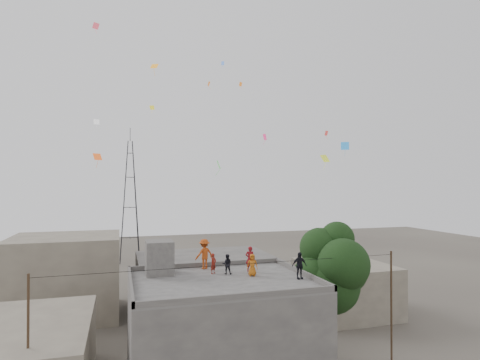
# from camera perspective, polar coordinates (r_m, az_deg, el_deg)

# --- Properties ---
(main_building) EXTENTS (10.00, 8.00, 6.10)m
(main_building) POSITION_cam_1_polar(r_m,az_deg,el_deg) (24.13, -2.67, -21.13)
(main_building) COLOR #4A4845
(main_building) RESTS_ON ground
(parapet) EXTENTS (10.00, 8.00, 0.30)m
(parapet) POSITION_cam_1_polar(r_m,az_deg,el_deg) (23.21, -2.66, -13.70)
(parapet) COLOR #4A4845
(parapet) RESTS_ON main_building
(stair_head_box) EXTENTS (1.60, 1.80, 2.00)m
(stair_head_box) POSITION_cam_1_polar(r_m,az_deg,el_deg) (25.02, -11.41, -10.75)
(stair_head_box) COLOR #4A4845
(stair_head_box) RESTS_ON main_building
(neighbor_north) EXTENTS (12.00, 9.00, 5.00)m
(neighbor_north) POSITION_cam_1_polar(r_m,az_deg,el_deg) (37.79, -4.97, -14.42)
(neighbor_north) COLOR #4A4845
(neighbor_north) RESTS_ON ground
(neighbor_northwest) EXTENTS (9.00, 8.00, 7.00)m
(neighbor_northwest) POSITION_cam_1_polar(r_m,az_deg,el_deg) (39.01, -23.58, -12.42)
(neighbor_northwest) COLOR #696053
(neighbor_northwest) RESTS_ON ground
(neighbor_east) EXTENTS (7.00, 8.00, 4.40)m
(neighbor_east) POSITION_cam_1_polar(r_m,az_deg,el_deg) (38.55, 14.71, -14.58)
(neighbor_east) COLOR #696053
(neighbor_east) RESTS_ON ground
(tree) EXTENTS (4.90, 4.60, 9.10)m
(tree) POSITION_cam_1_polar(r_m,az_deg,el_deg) (26.50, 13.03, -12.37)
(tree) COLOR black
(tree) RESTS_ON ground
(utility_line) EXTENTS (20.12, 0.62, 7.40)m
(utility_line) POSITION_cam_1_polar(r_m,az_deg,el_deg) (22.85, -0.56, -20.24)
(utility_line) COLOR black
(utility_line) RESTS_ON ground
(transmission_tower) EXTENTS (2.97, 2.97, 20.01)m
(transmission_tower) POSITION_cam_1_polar(r_m,az_deg,el_deg) (61.99, -15.38, -2.88)
(transmission_tower) COLOR black
(transmission_tower) RESTS_ON ground
(person_red_adult) EXTENTS (0.65, 0.52, 1.55)m
(person_red_adult) POSITION_cam_1_polar(r_m,az_deg,el_deg) (25.35, 1.43, -11.14)
(person_red_adult) COLOR maroon
(person_red_adult) RESTS_ON main_building
(person_orange_child) EXTENTS (0.72, 0.56, 1.29)m
(person_orange_child) POSITION_cam_1_polar(r_m,az_deg,el_deg) (24.14, 1.76, -11.99)
(person_orange_child) COLOR #B45C14
(person_orange_child) RESTS_ON main_building
(person_dark_child) EXTENTS (0.68, 0.59, 1.19)m
(person_dark_child) POSITION_cam_1_polar(r_m,az_deg,el_deg) (24.66, -1.86, -11.87)
(person_dark_child) COLOR black
(person_dark_child) RESTS_ON main_building
(person_dark_adult) EXTENTS (0.90, 0.40, 1.52)m
(person_dark_adult) POSITION_cam_1_polar(r_m,az_deg,el_deg) (23.62, 8.44, -11.95)
(person_dark_adult) COLOR black
(person_dark_adult) RESTS_ON main_building
(person_orange_adult) EXTENTS (1.39, 1.06, 1.90)m
(person_orange_adult) POSITION_cam_1_polar(r_m,az_deg,el_deg) (26.14, -5.11, -10.43)
(person_orange_adult) COLOR #AB4013
(person_orange_adult) RESTS_ON main_building
(person_red_child) EXTENTS (0.53, 0.51, 1.22)m
(person_red_child) POSITION_cam_1_polar(r_m,az_deg,el_deg) (24.79, -3.81, -11.77)
(person_red_child) COLOR maroon
(person_red_child) RESTS_ON main_building
(kites) EXTENTS (18.61, 13.51, 10.70)m
(kites) POSITION_cam_1_polar(r_m,az_deg,el_deg) (30.22, -2.14, 8.90)
(kites) COLOR #EA5518
(kites) RESTS_ON ground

